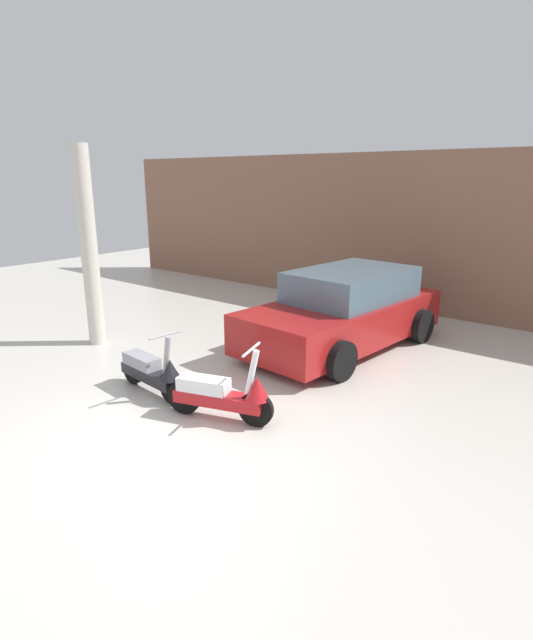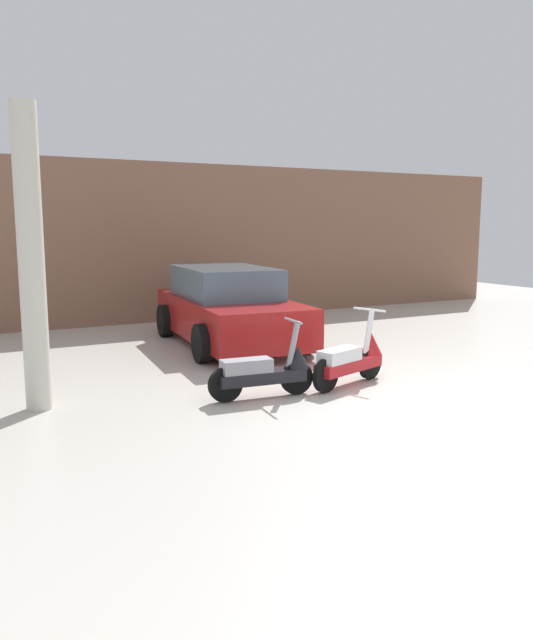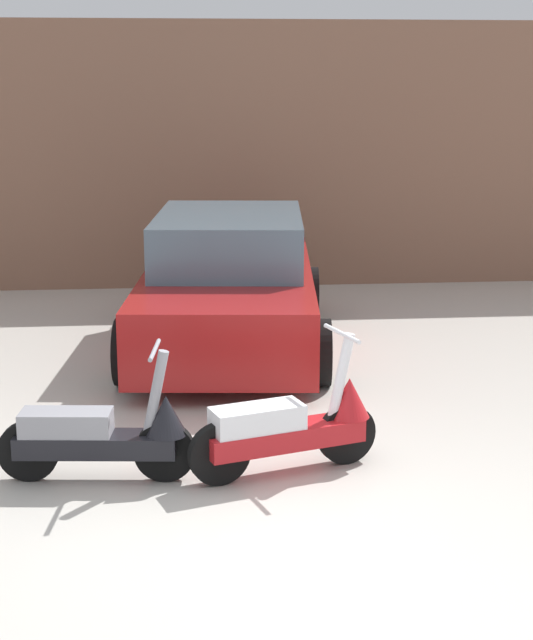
% 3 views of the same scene
% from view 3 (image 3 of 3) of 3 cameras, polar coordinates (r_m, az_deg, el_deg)
% --- Properties ---
extents(ground_plane, '(28.00, 28.00, 0.00)m').
position_cam_3_polar(ground_plane, '(6.72, 0.48, -11.65)').
color(ground_plane, beige).
extents(wall_back, '(19.60, 0.12, 3.68)m').
position_cam_3_polar(wall_back, '(13.83, -2.66, 9.48)').
color(wall_back, '#845B47').
rests_on(wall_back, ground_plane).
extents(scooter_front_left, '(1.46, 0.52, 1.02)m').
position_cam_3_polar(scooter_front_left, '(7.32, -9.40, -6.57)').
color(scooter_front_left, black).
rests_on(scooter_front_left, ground_plane).
extents(scooter_front_right, '(1.46, 0.74, 1.06)m').
position_cam_3_polar(scooter_front_right, '(7.37, 1.55, -6.12)').
color(scooter_front_right, black).
rests_on(scooter_front_right, ground_plane).
extents(car_rear_left, '(2.38, 4.43, 1.45)m').
position_cam_3_polar(car_rear_left, '(10.73, -2.20, 2.04)').
color(car_rear_left, maroon).
rests_on(car_rear_left, ground_plane).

